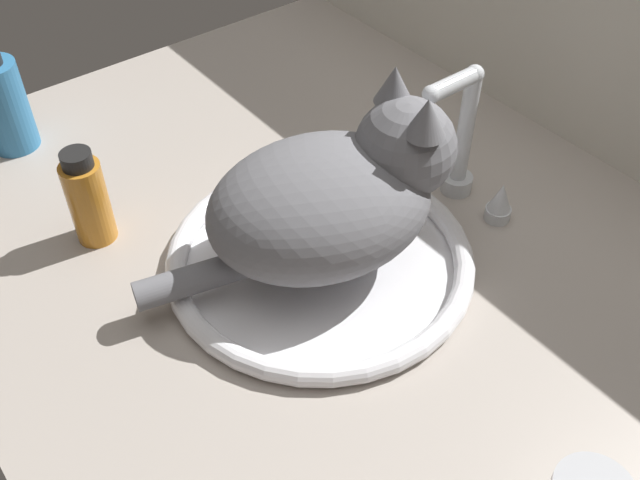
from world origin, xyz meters
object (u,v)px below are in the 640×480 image
object	(u,v)px
faucet	(459,148)
cat	(338,195)
soap_pump_bottle	(3,103)
sink_basin	(320,259)
amber_bottle	(88,199)

from	to	relation	value
faucet	cat	world-z (taller)	cat
cat	soap_pump_bottle	bearing A→B (deg)	-154.88
sink_basin	cat	world-z (taller)	cat
amber_bottle	sink_basin	bearing A→B (deg)	41.60
sink_basin	cat	xyz separation A→B (cm)	(0.51, 2.10, 8.84)
sink_basin	amber_bottle	size ratio (longest dim) A/B	2.85
sink_basin	faucet	distance (cm)	22.33
faucet	soap_pump_bottle	xyz separation A→B (cm)	(-44.23, -40.40, -0.26)
faucet	soap_pump_bottle	bearing A→B (deg)	-137.59
sink_basin	cat	size ratio (longest dim) A/B	0.96
faucet	cat	xyz separation A→B (cm)	(0.51, -19.43, 2.92)
sink_basin	soap_pump_bottle	size ratio (longest dim) A/B	2.04
sink_basin	amber_bottle	bearing A→B (deg)	-138.40
cat	faucet	bearing A→B (deg)	91.52
cat	sink_basin	bearing A→B (deg)	-103.75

